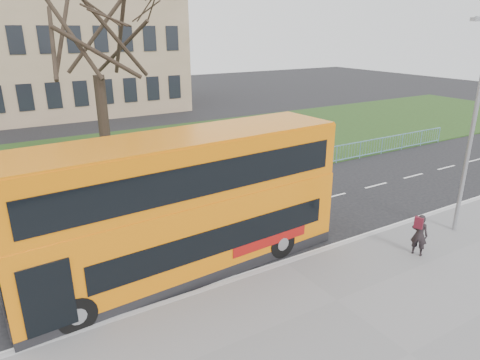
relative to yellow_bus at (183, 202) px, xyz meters
name	(u,v)px	position (x,y,z in m)	size (l,w,h in m)	color
ground	(261,247)	(3.06, -0.04, -2.49)	(120.00, 120.00, 0.00)	black
pavement	(410,356)	(3.06, -6.79, -2.43)	(80.00, 10.50, 0.12)	slate
kerb	(285,264)	(3.06, -1.59, -2.42)	(80.00, 0.20, 0.14)	#98989A
grass_verge	(139,156)	(3.06, 14.26, -2.45)	(80.00, 15.40, 0.08)	#233915
guard_railing	(188,183)	(3.06, 6.56, -1.94)	(40.00, 0.12, 1.10)	#6DA1C1
bare_tree	(96,52)	(0.06, 9.96, 4.27)	(9.34, 9.34, 13.35)	black
civic_building	(8,38)	(-1.94, 34.96, 4.51)	(30.00, 15.00, 14.00)	#897357
yellow_bus	(183,202)	(0.00, 0.00, 0.00)	(11.22, 3.33, 4.64)	orange
pedestrian	(419,235)	(7.48, -3.56, -1.59)	(0.57, 0.37, 1.55)	black
street_lamp	(473,122)	(10.40, -3.05, 2.07)	(1.71, 0.44, 8.10)	gray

